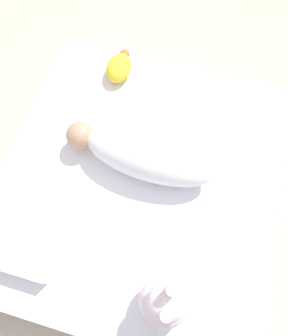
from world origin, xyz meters
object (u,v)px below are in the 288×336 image
Objects in this scene: swaddled_baby at (144,154)px; pillow at (9,227)px; bunny_plush at (165,302)px; turtle_plush at (119,67)px.

pillow is at bearing 47.17° from swaddled_baby.
bunny_plush is (-0.47, -0.20, 0.03)m from swaddled_baby.
bunny_plush is 0.96m from turtle_plush.
bunny_plush reaches higher than pillow.
pillow is 0.60m from bunny_plush.
pillow is (-0.39, 0.39, -0.04)m from swaddled_baby.
swaddled_baby is 0.45m from turtle_plush.
swaddled_baby is 1.89× the size of bunny_plush.
pillow is at bearing 167.51° from turtle_plush.
bunny_plush is at bearing -98.40° from pillow.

